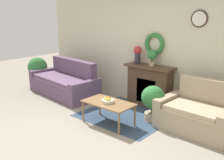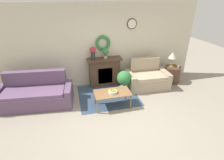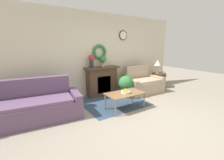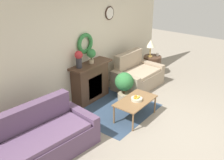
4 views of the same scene
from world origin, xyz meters
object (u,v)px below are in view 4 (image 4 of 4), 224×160
couch_left (39,142)px  side_table_by_loveseat (152,65)px  fruit_bowl (137,99)px  fireplace (91,82)px  table_lamp (151,44)px  loveseat_right (137,76)px  coffee_table (135,102)px  potted_plant_floor_by_loveseat (124,84)px  mug (157,55)px  vase_on_mantel_left (79,58)px  potted_plant_on_mantel (91,54)px

couch_left → side_table_by_loveseat: 4.59m
fruit_bowl → side_table_by_loveseat: (2.47, 1.00, -0.20)m
fireplace → table_lamp: size_ratio=2.22×
fireplace → side_table_by_loveseat: 2.45m
loveseat_right → couch_left: bearing=-173.6°
fireplace → side_table_by_loveseat: (2.41, -0.39, -0.20)m
loveseat_right → table_lamp: bearing=11.9°
fireplace → coffee_table: size_ratio=1.16×
loveseat_right → fruit_bowl: size_ratio=5.73×
potted_plant_floor_by_loveseat → couch_left: bearing=-179.0°
fireplace → fruit_bowl: (-0.06, -1.39, -0.00)m
coffee_table → mug: bearing=18.8°
loveseat_right → potted_plant_floor_by_loveseat: size_ratio=1.94×
side_table_by_loveseat → fireplace: bearing=170.8°
fireplace → vase_on_mantel_left: vase_on_mantel_left is taller
couch_left → potted_plant_on_mantel: 2.48m
coffee_table → fruit_bowl: (0.00, -0.02, 0.08)m
couch_left → loveseat_right: size_ratio=1.52×
table_lamp → loveseat_right: bearing=-170.9°
side_table_by_loveseat → potted_plant_on_mantel: (-2.37, 0.37, 0.91)m
couch_left → potted_plant_floor_by_loveseat: bearing=7.1°
fruit_bowl → table_lamp: 2.67m
coffee_table → fruit_bowl: 0.09m
fruit_bowl → loveseat_right: bearing=32.1°
couch_left → mug: couch_left is taller
coffee_table → fireplace: bearing=87.3°
potted_plant_floor_by_loveseat → table_lamp: bearing=10.3°
couch_left → mug: bearing=9.0°
fruit_bowl → potted_plant_on_mantel: bearing=85.7°
fruit_bowl → vase_on_mantel_left: 1.60m
coffee_table → side_table_by_loveseat: bearing=21.6°
couch_left → side_table_by_loveseat: bearing=10.2°
mug → potted_plant_floor_by_loveseat: (-2.03, -0.18, -0.19)m
couch_left → potted_plant_floor_by_loveseat: (2.68, 0.04, 0.12)m
fruit_bowl → side_table_by_loveseat: 2.67m
table_lamp → vase_on_mantel_left: bearing=172.8°
potted_plant_floor_by_loveseat → side_table_by_loveseat: bearing=8.4°
table_lamp → mug: size_ratio=5.80×
loveseat_right → side_table_by_loveseat: loveseat_right is taller
table_lamp → fireplace: bearing=171.9°
potted_plant_on_mantel → potted_plant_floor_by_loveseat: (0.46, -0.65, -0.76)m
fruit_bowl → table_lamp: table_lamp is taller
mug → potted_plant_floor_by_loveseat: bearing=-174.8°
loveseat_right → table_lamp: 1.18m
mug → vase_on_mantel_left: 2.99m
table_lamp → potted_plant_on_mantel: (-2.30, 0.32, 0.22)m
coffee_table → potted_plant_floor_by_loveseat: 0.90m
couch_left → table_lamp: table_lamp is taller
fireplace → potted_plant_floor_by_loveseat: (0.50, -0.67, -0.06)m
fireplace → fruit_bowl: bearing=-92.6°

